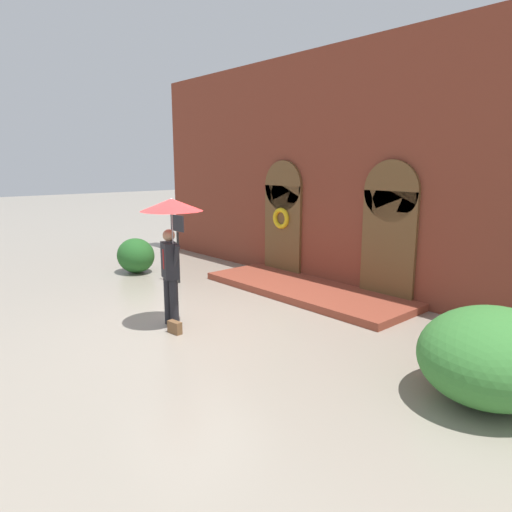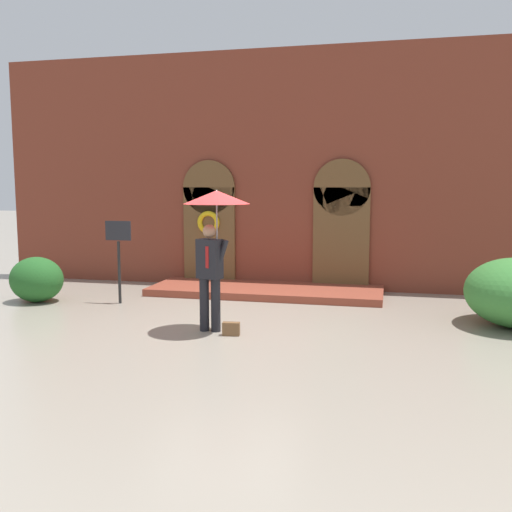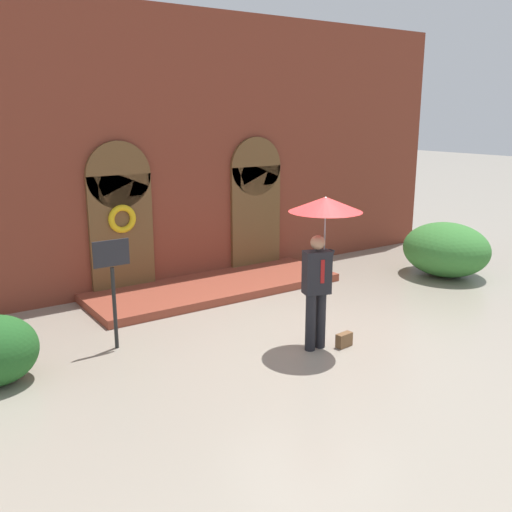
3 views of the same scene
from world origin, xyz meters
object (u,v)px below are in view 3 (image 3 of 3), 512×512
Objects in this scene: handbag at (344,340)px; sign_post at (113,276)px; shrub_right at (446,249)px; person_with_umbrella at (323,227)px.

handbag is 3.70m from sign_post.
sign_post is at bearing 178.48° from shrub_right.
shrub_right is at bearing 17.28° from person_with_umbrella.
sign_post is 7.64m from shrub_right.
sign_post is at bearing 146.40° from person_with_umbrella.
person_with_umbrella is at bearing -33.60° from sign_post.
handbag is 0.14× the size of shrub_right.
person_with_umbrella reaches higher than shrub_right.
person_with_umbrella reaches higher than sign_post.
sign_post is 0.87× the size of shrub_right.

